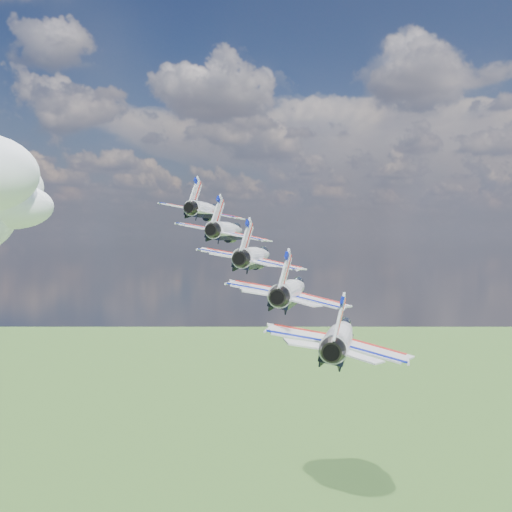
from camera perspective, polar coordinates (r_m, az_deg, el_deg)
The scene contains 5 objects.
jet_0 at distance 95.36m, azimuth -4.41°, elevation 4.11°, with size 11.73×17.37×5.19m, color white, non-canonical shape.
jet_1 at distance 85.11m, azimuth -2.47°, elevation 2.30°, with size 11.73×17.37×5.19m, color white, non-canonical shape.
jet_2 at distance 75.09m, azimuth 0.00°, elevation 0.00°, with size 11.73×17.37×5.19m, color white, non-canonical shape.
jet_3 at distance 65.41m, azimuth 3.21°, elevation -2.99°, with size 11.73×17.37×5.19m, color white, non-canonical shape.
jet_4 at distance 56.24m, azimuth 7.53°, elevation -6.97°, with size 11.73×17.37×5.19m, color white, non-canonical shape.
Camera 1 is at (22.01, -46.42, 144.55)m, focal length 45.00 mm.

